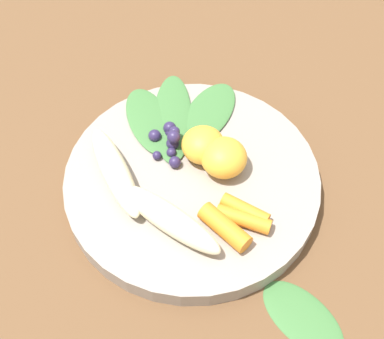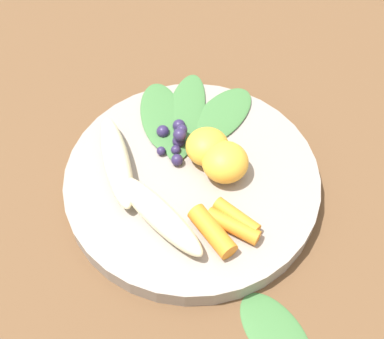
% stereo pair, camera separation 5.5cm
% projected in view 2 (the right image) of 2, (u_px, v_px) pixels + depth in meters
% --- Properties ---
extents(ground_plane, '(2.40, 2.40, 0.00)m').
position_uv_depth(ground_plane, '(192.00, 187.00, 0.58)').
color(ground_plane, brown).
extents(bowl, '(0.28, 0.28, 0.02)m').
position_uv_depth(bowl, '(192.00, 181.00, 0.57)').
color(bowl, gray).
rests_on(bowl, ground_plane).
extents(banana_peeled_left, '(0.05, 0.13, 0.03)m').
position_uv_depth(banana_peeled_left, '(159.00, 214.00, 0.51)').
color(banana_peeled_left, beige).
rests_on(banana_peeled_left, bowl).
extents(banana_peeled_right, '(0.06, 0.13, 0.03)m').
position_uv_depth(banana_peeled_right, '(117.00, 161.00, 0.55)').
color(banana_peeled_right, beige).
rests_on(banana_peeled_right, bowl).
extents(orange_segment_near, '(0.05, 0.05, 0.04)m').
position_uv_depth(orange_segment_near, '(207.00, 147.00, 0.56)').
color(orange_segment_near, '#F4A833').
rests_on(orange_segment_near, bowl).
extents(orange_segment_far, '(0.05, 0.05, 0.04)m').
position_uv_depth(orange_segment_far, '(225.00, 162.00, 0.55)').
color(orange_segment_far, '#F4A833').
rests_on(orange_segment_far, bowl).
extents(carrot_front, '(0.02, 0.06, 0.02)m').
position_uv_depth(carrot_front, '(212.00, 231.00, 0.51)').
color(carrot_front, orange).
rests_on(carrot_front, bowl).
extents(carrot_mid_left, '(0.04, 0.06, 0.02)m').
position_uv_depth(carrot_mid_left, '(235.00, 225.00, 0.51)').
color(carrot_mid_left, orange).
rests_on(carrot_mid_left, bowl).
extents(carrot_mid_right, '(0.03, 0.05, 0.02)m').
position_uv_depth(carrot_mid_right, '(236.00, 217.00, 0.52)').
color(carrot_mid_right, orange).
rests_on(carrot_mid_right, bowl).
extents(blueberry_pile, '(0.05, 0.06, 0.03)m').
position_uv_depth(blueberry_pile, '(176.00, 138.00, 0.58)').
color(blueberry_pile, '#2D234C').
rests_on(blueberry_pile, bowl).
extents(kale_leaf_left, '(0.12, 0.09, 0.00)m').
position_uv_depth(kale_leaf_left, '(221.00, 115.00, 0.61)').
color(kale_leaf_left, '#3D7038').
rests_on(kale_leaf_left, bowl).
extents(kale_leaf_right, '(0.12, 0.13, 0.00)m').
position_uv_depth(kale_leaf_right, '(185.00, 115.00, 0.61)').
color(kale_leaf_right, '#3D7038').
rests_on(kale_leaf_right, bowl).
extents(kale_leaf_rear, '(0.08, 0.12, 0.00)m').
position_uv_depth(kale_leaf_rear, '(162.00, 116.00, 0.61)').
color(kale_leaf_rear, '#3D7038').
rests_on(kale_leaf_rear, bowl).
extents(kale_leaf_stray, '(0.05, 0.09, 0.01)m').
position_uv_depth(kale_leaf_stray, '(276.00, 333.00, 0.48)').
color(kale_leaf_stray, '#3D7038').
rests_on(kale_leaf_stray, ground_plane).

